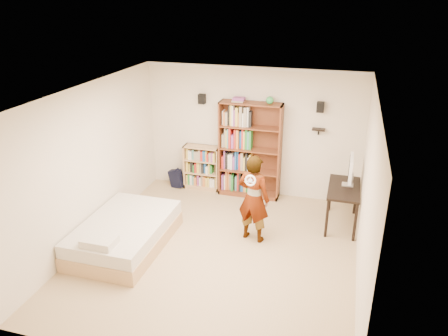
# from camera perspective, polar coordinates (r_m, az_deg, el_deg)

# --- Properties ---
(ground) EXTENTS (4.50, 5.00, 0.01)m
(ground) POSITION_cam_1_polar(r_m,az_deg,el_deg) (7.48, -0.88, -10.93)
(ground) COLOR tan
(ground) RESTS_ON ground
(room_shell) EXTENTS (4.52, 5.02, 2.71)m
(room_shell) POSITION_cam_1_polar(r_m,az_deg,el_deg) (6.67, -0.97, 1.81)
(room_shell) COLOR beige
(room_shell) RESTS_ON ground
(crown_molding) EXTENTS (4.50, 5.00, 0.06)m
(crown_molding) POSITION_cam_1_polar(r_m,az_deg,el_deg) (6.41, -1.02, 9.43)
(crown_molding) COLOR silver
(crown_molding) RESTS_ON room_shell
(speaker_left) EXTENTS (0.14, 0.12, 0.20)m
(speaker_left) POSITION_cam_1_polar(r_m,az_deg,el_deg) (9.10, -2.90, 9.00)
(speaker_left) COLOR black
(speaker_left) RESTS_ON room_shell
(speaker_right) EXTENTS (0.14, 0.12, 0.20)m
(speaker_right) POSITION_cam_1_polar(r_m,az_deg,el_deg) (8.64, 12.48, 7.77)
(speaker_right) COLOR black
(speaker_right) RESTS_ON room_shell
(wall_shelf) EXTENTS (0.25, 0.16, 0.02)m
(wall_shelf) POSITION_cam_1_polar(r_m,az_deg,el_deg) (8.77, 12.24, 4.95)
(wall_shelf) COLOR black
(wall_shelf) RESTS_ON room_shell
(tall_bookshelf) EXTENTS (1.27, 0.37, 2.01)m
(tall_bookshelf) POSITION_cam_1_polar(r_m,az_deg,el_deg) (9.03, 3.41, 2.30)
(tall_bookshelf) COLOR brown
(tall_bookshelf) RESTS_ON ground
(low_bookshelf) EXTENTS (0.78, 0.29, 0.98)m
(low_bookshelf) POSITION_cam_1_polar(r_m,az_deg,el_deg) (9.53, -2.87, 0.07)
(low_bookshelf) COLOR tan
(low_bookshelf) RESTS_ON ground
(computer_desk) EXTENTS (0.56, 1.13, 0.77)m
(computer_desk) POSITION_cam_1_polar(r_m,az_deg,el_deg) (8.38, 15.18, -4.82)
(computer_desk) COLOR black
(computer_desk) RESTS_ON ground
(imac) EXTENTS (0.14, 0.57, 0.56)m
(imac) POSITION_cam_1_polar(r_m,az_deg,el_deg) (8.21, 16.02, -0.39)
(imac) COLOR white
(imac) RESTS_ON computer_desk
(daybed) EXTENTS (1.31, 2.02, 0.60)m
(daybed) POSITION_cam_1_polar(r_m,az_deg,el_deg) (7.68, -12.84, -7.95)
(daybed) COLOR beige
(daybed) RESTS_ON ground
(person) EXTENTS (0.65, 0.50, 1.58)m
(person) POSITION_cam_1_polar(r_m,az_deg,el_deg) (7.48, 3.88, -4.00)
(person) COLOR black
(person) RESTS_ON ground
(wii_wheel) EXTENTS (0.19, 0.07, 0.19)m
(wii_wheel) POSITION_cam_1_polar(r_m,az_deg,el_deg) (7.02, 3.46, -1.65)
(wii_wheel) COLOR white
(wii_wheel) RESTS_ON person
(navy_bag) EXTENTS (0.33, 0.24, 0.42)m
(navy_bag) POSITION_cam_1_polar(r_m,az_deg,el_deg) (9.73, -6.24, -1.34)
(navy_bag) COLOR black
(navy_bag) RESTS_ON ground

